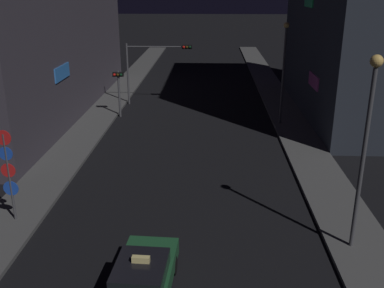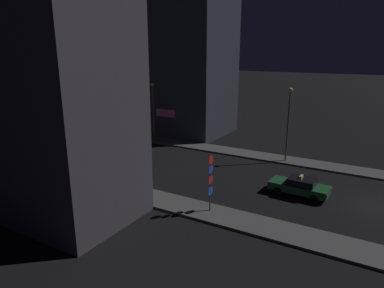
{
  "view_description": "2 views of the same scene",
  "coord_description": "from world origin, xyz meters",
  "views": [
    {
      "loc": [
        1.27,
        -6.24,
        9.57
      ],
      "look_at": [
        0.36,
        15.31,
        1.79
      ],
      "focal_mm": 41.53,
      "sensor_mm": 36.0,
      "label": 1
    },
    {
      "loc": [
        -26.12,
        0.33,
        10.85
      ],
      "look_at": [
        0.73,
        15.97,
        2.29
      ],
      "focal_mm": 31.99,
      "sensor_mm": 36.0,
      "label": 2
    }
  ],
  "objects": [
    {
      "name": "traffic_light_overhead",
      "position": [
        -3.43,
        30.06,
        3.72
      ],
      "size": [
        5.4,
        0.42,
        5.04
      ],
      "color": "#47474C",
      "rests_on": "ground_plane"
    },
    {
      "name": "building_facade_right",
      "position": [
        13.11,
        27.96,
        9.16
      ],
      "size": [
        9.5,
        18.8,
        18.32
      ],
      "color": "#282D38",
      "rests_on": "ground_plane"
    },
    {
      "name": "street_lamp_far_block",
      "position": [
        6.3,
        24.52,
        4.41
      ],
      "size": [
        0.39,
        0.39,
        7.02
      ],
      "color": "#47474C",
      "rests_on": "sidewalk_right"
    },
    {
      "name": "taxi",
      "position": [
        -0.81,
        5.47,
        0.74
      ],
      "size": [
        2.03,
        4.54,
        1.62
      ],
      "color": "#1E512D",
      "rests_on": "ground_plane"
    },
    {
      "name": "street_lamp_near_block",
      "position": [
        6.73,
        8.64,
        4.73
      ],
      "size": [
        0.43,
        0.43,
        7.23
      ],
      "color": "#47474C",
      "rests_on": "sidewalk_right"
    },
    {
      "name": "sign_pole_left",
      "position": [
        -6.92,
        10.08,
        2.44
      ],
      "size": [
        0.64,
        0.1,
        3.98
      ],
      "color": "#47474C",
      "rests_on": "sidewalk_left"
    },
    {
      "name": "sidewalk_right",
      "position": [
        7.12,
        31.73,
        0.09
      ],
      "size": [
        2.56,
        67.46,
        0.17
      ],
      "primitive_type": "cube",
      "color": "#4C4C4C",
      "rests_on": "ground_plane"
    },
    {
      "name": "ground_plane",
      "position": [
        0.0,
        0.0,
        0.0
      ],
      "size": [
        300.0,
        300.0,
        0.0
      ],
      "primitive_type": "plane",
      "color": "black"
    },
    {
      "name": "sidewalk_left",
      "position": [
        -7.12,
        31.73,
        0.09
      ],
      "size": [
        2.56,
        67.46,
        0.17
      ],
      "primitive_type": "cube",
      "color": "#4C4C4C",
      "rests_on": "ground_plane"
    },
    {
      "name": "traffic_light_left_kerb",
      "position": [
        -5.59,
        26.18,
        2.53
      ],
      "size": [
        0.8,
        0.42,
        3.51
      ],
      "color": "#47474C",
      "rests_on": "ground_plane"
    }
  ]
}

